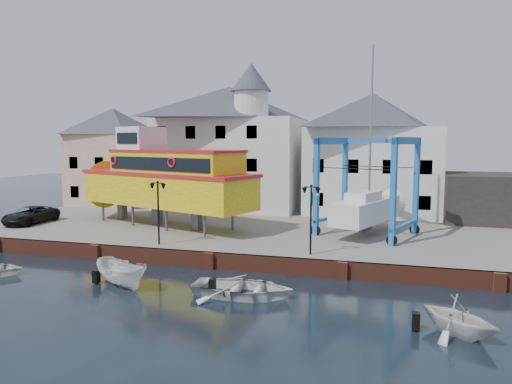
# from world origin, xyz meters

# --- Properties ---
(ground) EXTENTS (140.00, 140.00, 0.00)m
(ground) POSITION_xyz_m (0.00, 0.00, 0.00)
(ground) COLOR black
(ground) RESTS_ON ground
(hardstanding) EXTENTS (44.00, 22.00, 1.00)m
(hardstanding) POSITION_xyz_m (0.00, 11.00, 0.50)
(hardstanding) COLOR slate
(hardstanding) RESTS_ON ground
(quay_wall) EXTENTS (44.00, 0.47, 1.00)m
(quay_wall) POSITION_xyz_m (-0.00, 0.10, 0.50)
(quay_wall) COLOR brown
(quay_wall) RESTS_ON ground
(building_pink) EXTENTS (8.00, 7.00, 10.30)m
(building_pink) POSITION_xyz_m (-18.00, 18.00, 6.15)
(building_pink) COLOR tan
(building_pink) RESTS_ON hardstanding
(building_white_main) EXTENTS (14.00, 8.30, 14.00)m
(building_white_main) POSITION_xyz_m (-4.87, 18.39, 7.34)
(building_white_main) COLOR silver
(building_white_main) RESTS_ON hardstanding
(building_white_right) EXTENTS (12.00, 8.00, 11.20)m
(building_white_right) POSITION_xyz_m (9.00, 19.00, 6.60)
(building_white_right) COLOR silver
(building_white_right) RESTS_ON hardstanding
(shed_dark) EXTENTS (8.00, 7.00, 4.00)m
(shed_dark) POSITION_xyz_m (19.00, 17.00, 3.00)
(shed_dark) COLOR black
(shed_dark) RESTS_ON hardstanding
(lamp_post_left) EXTENTS (1.12, 0.32, 4.20)m
(lamp_post_left) POSITION_xyz_m (-4.00, 1.20, 4.17)
(lamp_post_left) COLOR black
(lamp_post_left) RESTS_ON hardstanding
(lamp_post_right) EXTENTS (1.12, 0.32, 4.20)m
(lamp_post_right) POSITION_xyz_m (6.00, 1.20, 4.17)
(lamp_post_right) COLOR black
(lamp_post_right) RESTS_ON hardstanding
(tour_boat) EXTENTS (18.57, 10.36, 7.92)m
(tour_boat) POSITION_xyz_m (-7.65, 7.92, 4.74)
(tour_boat) COLOR #59595E
(tour_boat) RESTS_ON hardstanding
(travel_lift) EXTENTS (7.64, 9.16, 13.51)m
(travel_lift) POSITION_xyz_m (9.23, 8.84, 3.26)
(travel_lift) COLOR #2279BB
(travel_lift) RESTS_ON hardstanding
(van) EXTENTS (2.43, 5.05, 1.39)m
(van) POSITION_xyz_m (-17.93, 5.46, 1.69)
(van) COLOR black
(van) RESTS_ON hardstanding
(motorboat_a) EXTENTS (4.37, 3.29, 1.59)m
(motorboat_a) POSITION_xyz_m (-3.26, -4.45, 0.00)
(motorboat_a) COLOR silver
(motorboat_a) RESTS_ON ground
(motorboat_b) EXTENTS (5.25, 3.82, 1.07)m
(motorboat_b) POSITION_xyz_m (3.42, -4.23, 0.00)
(motorboat_b) COLOR silver
(motorboat_b) RESTS_ON ground
(motorboat_c) EXTENTS (4.31, 4.25, 1.72)m
(motorboat_c) POSITION_xyz_m (13.12, -6.36, 0.00)
(motorboat_c) COLOR silver
(motorboat_c) RESTS_ON ground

